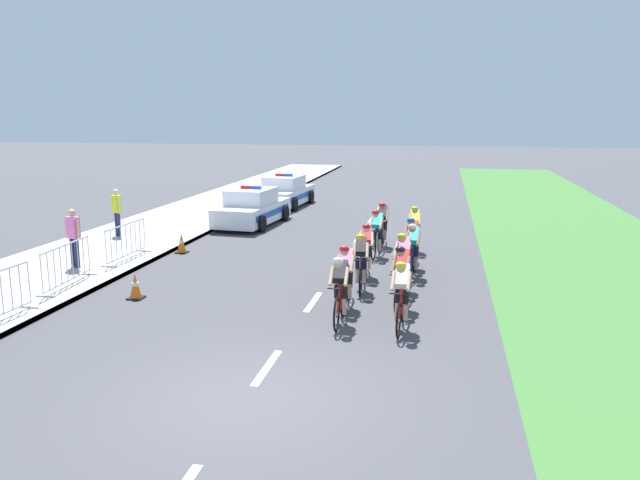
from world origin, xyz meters
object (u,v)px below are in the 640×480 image
at_px(cyclist_eleventh, 383,223).
at_px(crowd_barrier_rear, 126,242).
at_px(cyclist_fifth, 361,261).
at_px(cyclist_twelfth, 414,228).
at_px(traffic_cone_mid, 182,243).
at_px(cyclist_ninth, 377,232).
at_px(cyclist_seventh, 366,249).
at_px(police_car_second, 285,192).
at_px(spectator_middle, 73,234).
at_px(cyclist_lead, 340,288).
at_px(cyclist_second, 401,293).
at_px(traffic_cone_near, 135,286).
at_px(cyclist_third, 346,274).
at_px(crowd_barrier_middle, 67,265).
at_px(cyclist_fourth, 402,275).
at_px(police_car_nearest, 252,208).
at_px(cyclist_tenth, 412,241).
at_px(spectator_closest, 117,209).
at_px(cyclist_eighth, 413,249).
at_px(cyclist_sixth, 403,260).

height_order(cyclist_eleventh, crowd_barrier_rear, cyclist_eleventh).
relative_size(cyclist_fifth, cyclist_twelfth, 1.00).
bearing_deg(traffic_cone_mid, cyclist_ninth, 6.37).
relative_size(cyclist_seventh, police_car_second, 0.38).
height_order(cyclist_ninth, spectator_middle, spectator_middle).
bearing_deg(cyclist_lead, cyclist_eleventh, 89.26).
relative_size(cyclist_second, crowd_barrier_rear, 0.74).
distance_m(cyclist_ninth, traffic_cone_mid, 6.29).
relative_size(traffic_cone_near, traffic_cone_mid, 1.00).
distance_m(traffic_cone_mid, spectator_middle, 3.55).
xyz_separation_m(cyclist_fifth, crowd_barrier_rear, (-7.31, 1.65, -0.14)).
xyz_separation_m(cyclist_third, spectator_middle, (-8.08, 1.85, 0.30)).
bearing_deg(crowd_barrier_middle, cyclist_fourth, 0.56).
bearing_deg(crowd_barrier_middle, cyclist_twelfth, 36.78).
bearing_deg(cyclist_third, spectator_middle, 167.12).
bearing_deg(cyclist_fifth, cyclist_ninth, 90.16).
xyz_separation_m(police_car_nearest, police_car_second, (0.00, 5.27, 0.00)).
bearing_deg(police_car_second, cyclist_tenth, -59.29).
relative_size(cyclist_second, traffic_cone_near, 2.69).
height_order(police_car_second, spectator_closest, spectator_closest).
relative_size(crowd_barrier_middle, spectator_closest, 1.38).
height_order(cyclist_tenth, cyclist_eleventh, same).
distance_m(cyclist_eleventh, cyclist_twelfth, 1.27).
height_order(cyclist_third, cyclist_twelfth, same).
xyz_separation_m(cyclist_seventh, cyclist_twelfth, (1.15, 3.49, 0.00)).
xyz_separation_m(cyclist_eleventh, police_car_second, (-5.55, 8.34, -0.11)).
relative_size(cyclist_fifth, cyclist_eighth, 1.00).
bearing_deg(cyclist_lead, cyclist_second, -5.93).
distance_m(cyclist_eleventh, police_car_nearest, 6.34).
distance_m(cyclist_fifth, cyclist_tenth, 2.91).
distance_m(cyclist_tenth, traffic_cone_near, 7.81).
xyz_separation_m(cyclist_seventh, traffic_cone_mid, (-6.20, 1.79, -0.48)).
xyz_separation_m(cyclist_fifth, cyclist_eleventh, (0.00, 5.59, 0.00)).
bearing_deg(cyclist_tenth, police_car_second, 120.71).
xyz_separation_m(police_car_second, traffic_cone_near, (0.27, -15.68, -0.37)).
distance_m(cyclist_fourth, spectator_middle, 9.50).
height_order(police_car_second, crowd_barrier_rear, police_car_second).
distance_m(cyclist_fourth, traffic_cone_mid, 8.65).
bearing_deg(cyclist_ninth, police_car_nearest, 139.55).
bearing_deg(cyclist_fourth, traffic_cone_near, -175.72).
relative_size(cyclist_lead, cyclist_second, 1.00).
bearing_deg(cyclist_seventh, traffic_cone_mid, 163.89).
relative_size(cyclist_ninth, spectator_closest, 1.03).
bearing_deg(cyclist_eleventh, cyclist_third, -91.31).
bearing_deg(crowd_barrier_rear, cyclist_sixth, -9.45).
distance_m(cyclist_twelfth, crowd_barrier_middle, 10.53).
height_order(cyclist_fourth, traffic_cone_mid, cyclist_fourth).
relative_size(cyclist_second, cyclist_sixth, 1.00).
height_order(cyclist_fourth, crowd_barrier_rear, cyclist_fourth).
distance_m(police_car_nearest, crowd_barrier_rear, 7.22).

